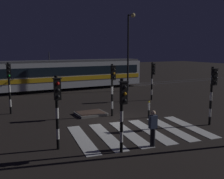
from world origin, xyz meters
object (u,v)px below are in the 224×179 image
Objects in this scene: bollard_island_edge at (149,109)px; street_lamp_trackside_right at (129,44)px; traffic_light_corner_far_left at (9,80)px; traffic_light_median_centre at (113,82)px; pedestrian_waiting_at_kerb at (153,128)px; traffic_light_kerb_mid_left at (123,105)px; tram at (72,74)px; traffic_light_corner_near_right at (213,87)px; traffic_light_corner_near_left at (57,102)px; traffic_light_corner_far_right at (153,75)px.

street_lamp_trackside_right is at bearing 66.02° from bollard_island_edge.
traffic_light_median_centre is (5.99, -3.73, -0.04)m from traffic_light_corner_far_left.
pedestrian_waiting_at_kerb is at bearing -98.90° from traffic_light_median_centre.
traffic_light_kerb_mid_left reaches higher than bollard_island_edge.
bollard_island_edge is at bearing -87.57° from tram.
street_lamp_trackside_right is at bearing 63.01° from pedestrian_waiting_at_kerb.
bollard_island_edge is at bearing 125.65° from traffic_light_corner_near_right.
traffic_light_corner_near_left is 7.54m from bollard_island_edge.
traffic_light_corner_far_right is at bearing 79.76° from traffic_light_corner_near_right.
traffic_light_kerb_mid_left is at bearing -102.01° from tram.
street_lamp_trackside_right reaches higher than bollard_island_edge.
traffic_light_corner_far_left reaches higher than traffic_light_corner_near_right.
bollard_island_edge is at bearing -35.22° from traffic_light_median_centre.
bollard_island_edge is at bearing -127.93° from traffic_light_corner_far_right.
traffic_light_corner_far_left is 13.10m from traffic_light_corner_near_right.
traffic_light_median_centre is 6.51m from traffic_light_corner_far_right.
traffic_light_corner_near_right reaches higher than pedestrian_waiting_at_kerb.
traffic_light_median_centre is 1.05× the size of traffic_light_corner_far_right.
traffic_light_corner_near_left is 4.48m from pedestrian_waiting_at_kerb.
traffic_light_median_centre is at bearing -96.28° from tram.
traffic_light_corner_far_left is 2.08× the size of pedestrian_waiting_at_kerb.
traffic_light_kerb_mid_left is 2.85m from traffic_light_corner_near_left.
street_lamp_trackside_right is (6.37, 8.54, 2.70)m from traffic_light_median_centre.
bollard_island_edge is (-4.41, -9.92, -4.44)m from street_lamp_trackside_right.
tram is at bearing 92.43° from bollard_island_edge.
traffic_light_median_centre is 6.16m from traffic_light_corner_near_right.
traffic_light_corner_near_left is 12.84m from traffic_light_corner_far_right.
traffic_light_corner_far_left reaches higher than bollard_island_edge.
tram reaches higher than pedestrian_waiting_at_kerb.
traffic_light_corner_far_left is at bearing -158.74° from street_lamp_trackside_right.
traffic_light_corner_far_left is 1.02× the size of traffic_light_median_centre.
pedestrian_waiting_at_kerb is at bearing -61.69° from traffic_light_corner_far_left.
traffic_light_corner_near_right is at bearing -100.24° from traffic_light_corner_far_right.
traffic_light_corner_near_right is 13.50m from street_lamp_trackside_right.
traffic_light_corner_far_left is 1.10× the size of traffic_light_kerb_mid_left.
traffic_light_corner_far_right is at bearing 35.38° from traffic_light_corner_near_left.
traffic_light_corner_near_left is 3.01× the size of bollard_island_edge.
traffic_light_corner_far_left is 3.21× the size of bollard_island_edge.
traffic_light_corner_near_right reaches higher than bollard_island_edge.
traffic_light_corner_far_left is at bearing 177.90° from traffic_light_corner_far_right.
traffic_light_corner_near_right reaches higher than traffic_light_corner_near_left.
street_lamp_trackside_right is 4.68× the size of pedestrian_waiting_at_kerb.
traffic_light_kerb_mid_left is 0.97× the size of traffic_light_corner_far_right.
traffic_light_corner_near_left is at bearing 158.08° from pedestrian_waiting_at_kerb.
traffic_light_median_centre is 2.97m from bollard_island_edge.
traffic_light_median_centre is at bearing -126.73° from street_lamp_trackside_right.
traffic_light_corner_near_left is at bearing -131.56° from street_lamp_trackside_right.
traffic_light_corner_near_right is 17.22m from tram.
traffic_light_median_centre is (2.50, 5.73, 0.17)m from traffic_light_kerb_mid_left.
tram reaches higher than traffic_light_corner_near_left.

